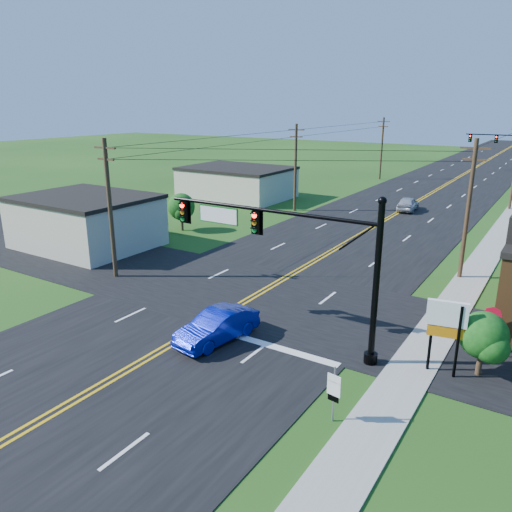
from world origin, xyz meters
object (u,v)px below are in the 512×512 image
Objects in this scene: signal_mast_main at (284,246)px; stop_sign at (492,319)px; signal_mast_far at (502,144)px; blue_car at (217,327)px; route_sign at (334,390)px.

signal_mast_main is 5.03× the size of stop_sign.
signal_mast_far is 74.05m from blue_car.
signal_mast_far is 68.62m from stop_sign.
route_sign is (4.77, -4.77, -3.47)m from signal_mast_main.
signal_mast_far is 4.88× the size of stop_sign.
stop_sign is (8.56, -68.02, -2.93)m from signal_mast_far.
signal_mast_main is 5.11m from blue_car.
signal_mast_far is 76.98m from route_sign.
signal_mast_far is at bearing 91.90° from stop_sign.
route_sign reaches higher than blue_car.
blue_car is at bearing -92.05° from signal_mast_far.
signal_mast_main is 10.03m from stop_sign.
stop_sign reaches higher than blue_car.
route_sign is 0.98× the size of stop_sign.
signal_mast_main reaches higher than blue_car.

